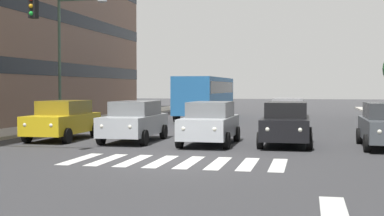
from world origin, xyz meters
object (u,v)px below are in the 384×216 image
Objects in this scene: car_2 at (210,123)px; bus_behind_traffic at (206,94)px; car_1 at (286,123)px; car_4 at (63,120)px; car_row2_0 at (288,114)px; street_lamp_right at (67,48)px; car_3 at (134,121)px.

car_2 is 0.42× the size of bus_behind_traffic.
car_4 is (9.70, -0.21, 0.00)m from car_1.
car_2 is 1.00× the size of car_row2_0.
bus_behind_traffic is (-3.33, -15.94, 0.97)m from car_4.
street_lamp_right reaches higher than car_row2_0.
car_2 is 1.00× the size of car_3.
car_3 is at bearing 90.00° from bus_behind_traffic.
car_2 is 16.87m from bus_behind_traffic.
street_lamp_right is (2.56, -5.83, 3.62)m from car_4.
car_3 is 1.00× the size of car_row2_0.
street_lamp_right is (5.89, -5.95, 3.62)m from car_3.
car_1 is at bearing 153.76° from street_lamp_right.
car_1 is 0.42× the size of bus_behind_traffic.
car_3 is at bearing 134.72° from street_lamp_right.
car_row2_0 is at bearing -172.09° from street_lamp_right.
car_1 is at bearing -173.37° from car_2.
car_3 and car_4 have the same top height.
car_3 is (3.35, -0.44, 0.00)m from car_2.
car_1 is at bearing 178.77° from car_4.
car_1 is 14.14m from street_lamp_right.
bus_behind_traffic reaches higher than car_4.
bus_behind_traffic is at bearing -101.81° from car_4.
car_row2_0 is (0.21, -7.71, 0.00)m from car_1.
car_2 is at bearing 70.85° from car_row2_0.
street_lamp_right reaches higher than car_1.
car_3 is 16.09m from bus_behind_traffic.
car_3 is at bearing -0.84° from car_1.
car_4 is 16.32m from bus_behind_traffic.
car_3 is 9.79m from car_row2_0.
car_1 and car_4 have the same top height.
car_2 is 1.00× the size of car_4.
car_4 is 12.10m from car_row2_0.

